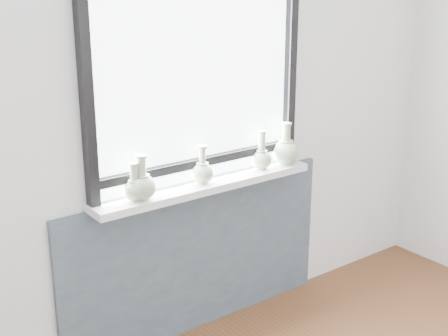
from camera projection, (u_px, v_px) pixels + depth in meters
back_wall at (194, 105)px, 3.27m from camera, size 3.60×0.02×2.60m
apron_panel at (200, 258)px, 3.51m from camera, size 1.70×0.03×0.86m
windowsill at (206, 186)px, 3.32m from camera, size 1.32×0.18×0.04m
window at (198, 79)px, 3.20m from camera, size 1.30×0.06×1.05m
vase_a at (134, 188)px, 3.03m from camera, size 0.11×0.11×0.19m
vase_b at (142, 185)px, 3.05m from camera, size 0.14×0.14×0.23m
vase_c at (203, 171)px, 3.28m from camera, size 0.12×0.12×0.21m
vase_d at (262, 157)px, 3.51m from camera, size 0.12×0.12×0.22m
vase_e at (286, 150)px, 3.60m from camera, size 0.15×0.15×0.24m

